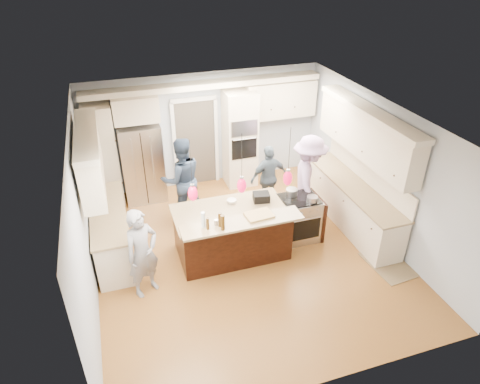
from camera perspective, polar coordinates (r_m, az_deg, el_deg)
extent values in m
plane|color=olive|center=(8.33, 0.75, -8.00)|extent=(6.00, 6.00, 0.00)
cube|color=#B2BCC6|center=(10.15, -4.67, 8.26)|extent=(5.50, 0.04, 2.70)
cube|color=#B2BCC6|center=(5.41, 11.44, -15.61)|extent=(5.50, 0.04, 2.70)
cube|color=#B2BCC6|center=(7.29, -20.17, -3.39)|extent=(0.04, 6.00, 2.70)
cube|color=#B2BCC6|center=(8.73, 18.20, 2.85)|extent=(0.04, 6.00, 2.70)
cube|color=white|center=(6.97, 0.90, 9.61)|extent=(5.50, 6.00, 0.04)
cube|color=#B7B7BC|center=(9.80, -12.88, 3.82)|extent=(0.90, 0.70, 1.80)
cube|color=beige|center=(10.12, -0.01, 7.06)|extent=(0.72, 0.64, 2.30)
cube|color=black|center=(9.68, 0.59, 8.50)|extent=(0.60, 0.02, 0.35)
cube|color=black|center=(9.88, 0.57, 5.81)|extent=(0.60, 0.02, 0.50)
cylinder|color=#B7B7BC|center=(9.75, 0.65, 7.06)|extent=(0.55, 0.02, 0.02)
cube|color=beige|center=(9.74, -17.75, 4.54)|extent=(0.60, 0.58, 2.30)
cube|color=beige|center=(9.38, -13.81, 10.80)|extent=(0.95, 0.58, 0.55)
cube|color=beige|center=(10.31, 5.41, 12.15)|extent=(1.70, 0.35, 0.85)
cube|color=beige|center=(9.59, -4.66, 14.08)|extent=(5.30, 0.38, 0.12)
cube|color=#4C443A|center=(10.21, -5.95, 6.50)|extent=(0.90, 0.06, 2.10)
cube|color=white|center=(9.78, -6.24, 12.19)|extent=(1.04, 0.06, 0.10)
cube|color=beige|center=(9.20, 14.48, -1.60)|extent=(0.60, 3.00, 0.88)
cube|color=tan|center=(8.97, 14.85, 0.88)|extent=(0.64, 3.05, 0.04)
cube|color=beige|center=(8.57, 16.49, 7.28)|extent=(0.35, 3.00, 0.85)
cube|color=beige|center=(8.39, 16.92, 10.28)|extent=(0.37, 3.10, 0.10)
cube|color=beige|center=(8.43, -16.76, -5.24)|extent=(0.60, 2.20, 0.88)
cube|color=tan|center=(8.18, -17.24, -2.62)|extent=(0.64, 2.25, 0.04)
cube|color=beige|center=(7.67, -19.35, 4.00)|extent=(0.35, 2.20, 0.85)
cube|color=beige|center=(7.48, -19.90, 7.29)|extent=(0.37, 2.30, 0.10)
cube|color=black|center=(8.11, -1.25, -5.28)|extent=(2.00, 1.00, 0.88)
cube|color=tan|center=(7.85, -1.29, -2.56)|extent=(2.10, 1.10, 0.04)
cube|color=black|center=(7.63, -0.03, -7.03)|extent=(2.00, 0.12, 1.08)
cube|color=tan|center=(7.19, 0.32, -4.14)|extent=(2.10, 0.42, 0.04)
cube|color=black|center=(8.09, 2.86, -0.68)|extent=(0.34, 0.29, 0.16)
cube|color=#B7B7BC|center=(8.53, 7.67, -3.50)|extent=(0.76, 0.66, 0.90)
cube|color=black|center=(8.32, 8.61, -5.02)|extent=(0.65, 0.01, 0.45)
cube|color=black|center=(8.28, 7.89, -0.87)|extent=(0.72, 0.59, 0.02)
cube|color=black|center=(8.70, 10.12, -3.07)|extent=(0.06, 0.71, 0.88)
cylinder|color=black|center=(6.42, -6.58, 3.82)|extent=(0.01, 0.01, 0.75)
ellipsoid|color=red|center=(6.67, -6.31, -0.20)|extent=(0.15, 0.15, 0.26)
cylinder|color=black|center=(6.60, 0.24, 4.81)|extent=(0.01, 0.01, 0.75)
ellipsoid|color=red|center=(6.84, 0.23, 0.85)|extent=(0.15, 0.15, 0.26)
cylinder|color=black|center=(6.87, 6.62, 5.68)|extent=(0.01, 0.01, 0.75)
ellipsoid|color=red|center=(7.10, 6.38, 1.84)|extent=(0.15, 0.15, 0.26)
imported|color=gray|center=(7.19, -12.87, -7.97)|extent=(0.70, 0.62, 1.61)
imported|color=#293951|center=(8.95, -7.75, 1.69)|extent=(0.94, 0.76, 1.82)
imported|color=#4B5C69|center=(9.31, 3.86, 1.95)|extent=(0.91, 0.47, 1.48)
imported|color=#B390C2|center=(8.89, 9.11, 1.67)|extent=(1.07, 1.39, 1.89)
cube|color=olive|center=(8.49, 19.16, -9.11)|extent=(0.75, 1.03, 0.01)
cylinder|color=silver|center=(7.00, -4.92, -3.73)|extent=(0.07, 0.07, 0.29)
cylinder|color=#41290B|center=(6.97, -4.34, -4.22)|extent=(0.06, 0.06, 0.21)
cylinder|color=#41290B|center=(6.92, -2.32, -4.10)|extent=(0.09, 0.09, 0.28)
cylinder|color=#41290B|center=(7.01, -2.68, -3.70)|extent=(0.08, 0.08, 0.26)
cylinder|color=#B7B7BC|center=(7.08, -3.20, -4.09)|extent=(0.07, 0.07, 0.11)
cube|color=#DDB566|center=(7.32, 2.55, -3.08)|extent=(0.49, 0.37, 0.04)
cylinder|color=#B7B7BC|center=(8.32, 6.90, -0.01)|extent=(0.23, 0.23, 0.13)
cylinder|color=#B7B7BC|center=(8.19, 9.59, -0.90)|extent=(0.20, 0.20, 0.10)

